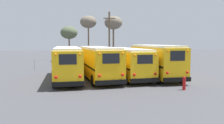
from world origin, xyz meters
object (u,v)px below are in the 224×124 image
(school_bus_3, at_px, (155,60))
(utility_pole, at_px, (109,38))
(school_bus_0, at_px, (67,62))
(school_bus_2, at_px, (125,61))
(school_bus_1, at_px, (98,61))
(bare_tree_1, at_px, (88,22))
(bare_tree_0, at_px, (113,23))
(bare_tree_2, at_px, (69,33))
(fire_hydrant, at_px, (184,83))

(school_bus_3, distance_m, utility_pole, 13.02)
(school_bus_0, distance_m, school_bus_2, 5.92)
(school_bus_3, bearing_deg, school_bus_1, 176.72)
(utility_pole, bearing_deg, school_bus_1, -106.92)
(school_bus_0, relative_size, bare_tree_1, 1.16)
(school_bus_0, height_order, bare_tree_0, bare_tree_0)
(school_bus_2, bearing_deg, school_bus_0, -174.69)
(school_bus_1, bearing_deg, utility_pole, 73.08)
(school_bus_1, height_order, school_bus_2, school_bus_1)
(school_bus_0, bearing_deg, school_bus_3, -2.51)
(bare_tree_0, height_order, bare_tree_2, bare_tree_0)
(school_bus_0, distance_m, bare_tree_0, 24.13)
(bare_tree_0, height_order, fire_hydrant, bare_tree_0)
(utility_pole, relative_size, bare_tree_0, 0.94)
(utility_pole, xyz_separation_m, bare_tree_2, (-5.96, 8.80, 1.06))
(utility_pole, xyz_separation_m, bare_tree_0, (2.76, 9.26, 3.07))
(utility_pole, bearing_deg, bare_tree_0, 73.40)
(school_bus_3, xyz_separation_m, bare_tree_0, (0.59, 21.85, 5.59))
(school_bus_1, distance_m, utility_pole, 13.07)
(school_bus_0, xyz_separation_m, school_bus_2, (5.90, 0.55, -0.08))
(bare_tree_1, bearing_deg, fire_hydrant, -82.35)
(school_bus_2, height_order, bare_tree_2, bare_tree_2)
(school_bus_0, height_order, bare_tree_1, bare_tree_1)
(school_bus_0, distance_m, fire_hydrant, 10.86)
(school_bus_3, height_order, utility_pole, utility_pole)
(school_bus_3, xyz_separation_m, bare_tree_2, (-8.13, 21.39, 3.58))
(school_bus_1, height_order, utility_pole, utility_pole)
(school_bus_2, height_order, bare_tree_0, bare_tree_0)
(school_bus_2, bearing_deg, bare_tree_0, 80.39)
(school_bus_0, xyz_separation_m, bare_tree_2, (0.71, 21.00, 3.68))
(school_bus_0, height_order, school_bus_2, school_bus_0)
(utility_pole, distance_m, fire_hydrant, 19.27)
(school_bus_1, height_order, bare_tree_0, bare_tree_0)
(bare_tree_0, bearing_deg, school_bus_0, -113.73)
(school_bus_1, height_order, bare_tree_1, bare_tree_1)
(utility_pole, xyz_separation_m, bare_tree_1, (-2.08, 10.65, 3.26))
(school_bus_0, relative_size, school_bus_3, 1.06)
(bare_tree_1, xyz_separation_m, bare_tree_2, (-3.88, -1.85, -2.21))
(fire_hydrant, bearing_deg, bare_tree_1, 97.65)
(bare_tree_0, distance_m, fire_hydrant, 28.90)
(school_bus_1, distance_m, fire_hydrant, 8.69)
(school_bus_2, bearing_deg, bare_tree_1, 93.33)
(school_bus_0, relative_size, bare_tree_0, 1.17)
(bare_tree_2, bearing_deg, school_bus_3, -69.19)
(school_bus_2, distance_m, utility_pole, 11.99)
(bare_tree_0, bearing_deg, school_bus_2, -99.61)
(school_bus_2, xyz_separation_m, bare_tree_0, (3.54, 20.92, 5.77))
(bare_tree_0, bearing_deg, bare_tree_2, -176.95)
(bare_tree_2, bearing_deg, bare_tree_0, 3.05)
(utility_pole, bearing_deg, fire_hydrant, -84.31)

